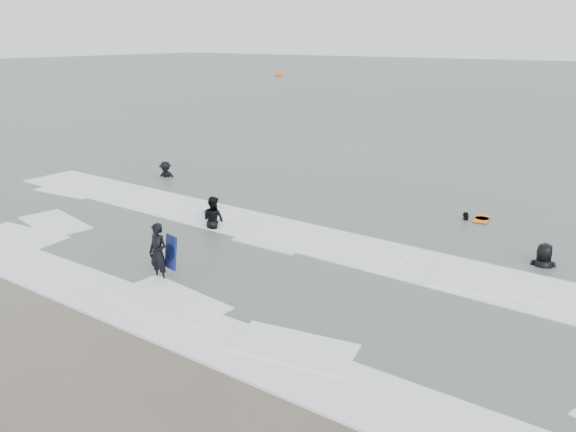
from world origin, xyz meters
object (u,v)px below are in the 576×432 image
Objects in this scene: surfer_wading at (214,229)px; surfer_right_near at (466,221)px; surfer_centre at (160,281)px; surfer_breaker at (166,178)px; buoy at (278,74)px; surfer_right_far at (542,268)px.

surfer_right_near is at bearing -138.15° from surfer_wading.
surfer_centre is 12.02m from surfer_breaker.
surfer_breaker is at bearing -57.82° from buoy.
surfer_right_near is 0.91× the size of buoy.
buoy is at bearing 100.82° from surfer_breaker.
surfer_breaker is at bearing -30.83° from surfer_right_near.
surfer_breaker is at bearing -19.53° from surfer_right_far.
buoy is (-37.11, 58.96, 0.42)m from surfer_breaker.
surfer_wading is (-1.79, 4.12, 0.00)m from surfer_centre.
surfer_breaker reaches higher than surfer_right_near.
surfer_right_far is at bearing -47.86° from buoy.
buoy is at bearing -54.27° from surfer_wading.
surfer_right_near is 76.52m from buoy.
surfer_wading is at bearing -52.15° from surfer_breaker.
buoy is (-54.31, 60.02, 0.42)m from surfer_right_far.
surfer_centre reaches higher than surfer_breaker.
surfer_right_far is (17.20, -1.05, 0.00)m from surfer_breaker.
buoy is at bearing -63.88° from surfer_right_far.
surfer_right_far is 80.94m from buoy.
surfer_wading is 8.08m from surfer_breaker.
surfer_wading is at bearing 0.69° from surfer_right_far.
buoy is (-45.84, 67.22, 0.42)m from surfer_centre.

